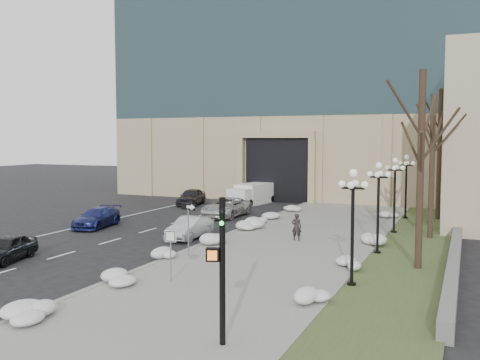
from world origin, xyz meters
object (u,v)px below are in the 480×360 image
at_px(car_b, 190,228).
at_px(traffic_signal, 221,274).
at_px(lamppost_d, 406,178).
at_px(car_d, 226,207).
at_px(car_a, 7,248).
at_px(lamppost_a, 353,211).
at_px(box_truck, 253,194).
at_px(car_e, 191,197).
at_px(keep_sign, 171,245).
at_px(lamppost_c, 395,185).
at_px(car_c, 97,218).
at_px(one_way_sign, 190,213).
at_px(pedestrian, 297,227).
at_px(lamppost_b, 378,195).

distance_m(car_b, traffic_signal, 16.92).
height_order(car_b, lamppost_d, lamppost_d).
bearing_deg(car_d, car_a, -101.67).
bearing_deg(lamppost_a, box_truck, 120.10).
relative_size(car_e, lamppost_a, 0.92).
distance_m(car_b, keep_sign, 10.03).
bearing_deg(lamppost_a, keep_sign, -160.34).
distance_m(keep_sign, traffic_signal, 7.10).
xyz_separation_m(lamppost_a, lamppost_c, (0.00, 13.00, 0.00)).
xyz_separation_m(car_c, box_truck, (4.83, 16.11, 0.24)).
xyz_separation_m(car_b, car_d, (-1.71, 8.92, 0.07)).
relative_size(keep_sign, lamppost_d, 0.47).
relative_size(car_b, car_e, 0.90).
distance_m(car_e, lamppost_a, 27.90).
bearing_deg(box_truck, one_way_sign, -67.01).
height_order(pedestrian, traffic_signal, traffic_signal).
xyz_separation_m(car_a, car_c, (-2.33, 9.79, 0.02)).
distance_m(traffic_signal, lamppost_a, 8.06).
bearing_deg(box_truck, car_d, -73.10).
xyz_separation_m(car_c, car_e, (0.14, 12.99, 0.10)).
relative_size(box_truck, lamppost_d, 1.26).
distance_m(box_truck, lamppost_c, 17.71).
xyz_separation_m(car_a, one_way_sign, (7.95, 4.00, 1.64)).
bearing_deg(lamppost_d, car_c, -147.79).
xyz_separation_m(car_c, lamppost_d, (18.65, 11.75, 2.43)).
xyz_separation_m(car_d, lamppost_d, (12.68, 3.94, 2.35)).
bearing_deg(lamppost_a, traffic_signal, -105.53).
bearing_deg(keep_sign, lamppost_a, 8.84).
distance_m(car_e, pedestrian, 18.73).
height_order(car_b, lamppost_b, lamppost_b).
xyz_separation_m(car_c, car_d, (5.98, 7.81, 0.07)).
distance_m(box_truck, traffic_signal, 33.68).
bearing_deg(traffic_signal, lamppost_b, 63.05).
bearing_deg(car_a, car_c, 89.94).
bearing_deg(lamppost_a, car_a, -172.88).
bearing_deg(car_c, traffic_signal, -53.27).
height_order(car_b, keep_sign, keep_sign).
bearing_deg(lamppost_c, lamppost_b, -90.00).
bearing_deg(pedestrian, car_e, -53.25).
bearing_deg(lamppost_c, car_b, -149.92).
xyz_separation_m(car_c, lamppost_c, (18.65, 5.25, 2.43)).
xyz_separation_m(car_b, lamppost_d, (10.97, 12.86, 2.43)).
bearing_deg(car_d, lamppost_a, -50.79).
bearing_deg(car_e, car_d, -52.21).
height_order(car_b, car_c, same).
bearing_deg(lamppost_a, lamppost_b, 90.00).
bearing_deg(car_a, one_way_sign, 13.29).
bearing_deg(traffic_signal, car_e, 101.54).
bearing_deg(car_d, car_e, 138.44).
xyz_separation_m(car_b, one_way_sign, (2.59, -4.68, 1.62)).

